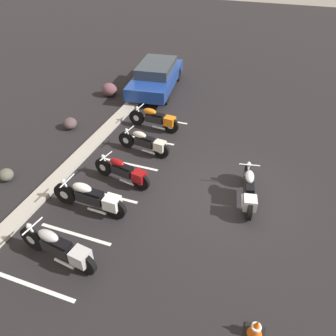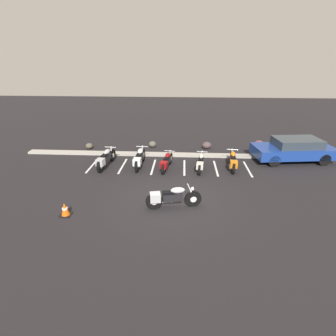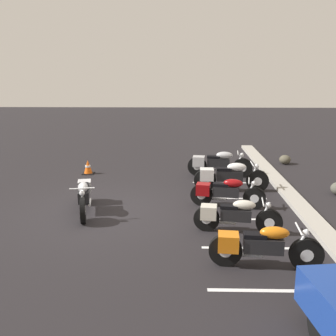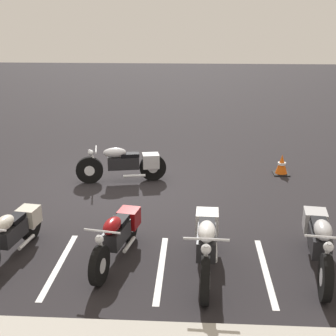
{
  "view_description": "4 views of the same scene",
  "coord_description": "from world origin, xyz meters",
  "px_view_note": "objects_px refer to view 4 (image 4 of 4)",
  "views": [
    {
      "loc": [
        -7.53,
        -0.79,
        6.61
      ],
      "look_at": [
        0.01,
        1.92,
        0.54
      ],
      "focal_mm": 35.0,
      "sensor_mm": 36.0,
      "label": 1
    },
    {
      "loc": [
        0.33,
        -9.32,
        5.39
      ],
      "look_at": [
        -0.32,
        1.57,
        0.76
      ],
      "focal_mm": 28.0,
      "sensor_mm": 36.0,
      "label": 2
    },
    {
      "loc": [
        9.79,
        1.9,
        3.67
      ],
      "look_at": [
        -0.49,
        1.65,
        1.09
      ],
      "focal_mm": 42.0,
      "sensor_mm": 36.0,
      "label": 3
    },
    {
      "loc": [
        -1.72,
        10.07,
        3.84
      ],
      "look_at": [
        -1.18,
        0.92,
        0.84
      ],
      "focal_mm": 50.0,
      "sensor_mm": 36.0,
      "label": 4
    }
  ],
  "objects_px": {
    "parked_bike_3": "(13,232)",
    "traffic_cone": "(282,165)",
    "parked_bike_1": "(207,241)",
    "parked_bike_2": "(118,234)",
    "parked_bike_0": "(319,240)",
    "motorcycle_silver_featured": "(126,163)"
  },
  "relations": [
    {
      "from": "parked_bike_3",
      "to": "traffic_cone",
      "type": "relative_size",
      "value": 3.95
    },
    {
      "from": "parked_bike_0",
      "to": "parked_bike_2",
      "type": "distance_m",
      "value": 3.22
    },
    {
      "from": "parked_bike_0",
      "to": "traffic_cone",
      "type": "height_order",
      "value": "parked_bike_0"
    },
    {
      "from": "parked_bike_1",
      "to": "parked_bike_2",
      "type": "height_order",
      "value": "parked_bike_1"
    },
    {
      "from": "parked_bike_2",
      "to": "parked_bike_0",
      "type": "bearing_deg",
      "value": 98.77
    },
    {
      "from": "parked_bike_1",
      "to": "parked_bike_2",
      "type": "distance_m",
      "value": 1.47
    },
    {
      "from": "parked_bike_0",
      "to": "parked_bike_2",
      "type": "height_order",
      "value": "parked_bike_0"
    },
    {
      "from": "motorcycle_silver_featured",
      "to": "parked_bike_2",
      "type": "distance_m",
      "value": 3.77
    },
    {
      "from": "parked_bike_0",
      "to": "parked_bike_1",
      "type": "xyz_separation_m",
      "value": [
        1.78,
        0.16,
        0.01
      ]
    },
    {
      "from": "parked_bike_0",
      "to": "parked_bike_3",
      "type": "distance_m",
      "value": 4.98
    },
    {
      "from": "parked_bike_0",
      "to": "parked_bike_2",
      "type": "xyz_separation_m",
      "value": [
        3.22,
        -0.11,
        -0.05
      ]
    },
    {
      "from": "parked_bike_0",
      "to": "parked_bike_2",
      "type": "bearing_deg",
      "value": -84.54
    },
    {
      "from": "motorcycle_silver_featured",
      "to": "parked_bike_3",
      "type": "relative_size",
      "value": 1.06
    },
    {
      "from": "parked_bike_2",
      "to": "parked_bike_3",
      "type": "distance_m",
      "value": 1.76
    },
    {
      "from": "parked_bike_1",
      "to": "parked_bike_2",
      "type": "xyz_separation_m",
      "value": [
        1.44,
        -0.27,
        -0.05
      ]
    },
    {
      "from": "motorcycle_silver_featured",
      "to": "parked_bike_3",
      "type": "height_order",
      "value": "motorcycle_silver_featured"
    },
    {
      "from": "parked_bike_3",
      "to": "traffic_cone",
      "type": "xyz_separation_m",
      "value": [
        -5.2,
        -4.52,
        -0.19
      ]
    },
    {
      "from": "traffic_cone",
      "to": "parked_bike_3",
      "type": "bearing_deg",
      "value": 41.03
    },
    {
      "from": "parked_bike_2",
      "to": "parked_bike_1",
      "type": "bearing_deg",
      "value": 90.03
    },
    {
      "from": "motorcycle_silver_featured",
      "to": "traffic_cone",
      "type": "xyz_separation_m",
      "value": [
        -3.85,
        -0.76,
        -0.22
      ]
    },
    {
      "from": "parked_bike_1",
      "to": "traffic_cone",
      "type": "xyz_separation_m",
      "value": [
        -2.0,
        -4.78,
        -0.24
      ]
    },
    {
      "from": "motorcycle_silver_featured",
      "to": "parked_bike_1",
      "type": "distance_m",
      "value": 4.43
    }
  ]
}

